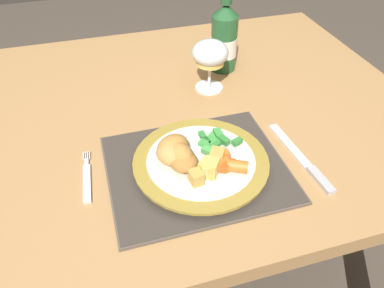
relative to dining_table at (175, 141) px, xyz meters
The scene contains 12 objects.
ground_plane 0.64m from the dining_table, ahead, with size 6.00×6.00×0.00m, color #4C4238.
dining_table is the anchor object (origin of this frame).
placemat 0.23m from the dining_table, 92.23° to the right, with size 0.34×0.28×0.01m.
dinner_plate 0.24m from the dining_table, 90.07° to the right, with size 0.26×0.26×0.02m.
breaded_croquettes 0.25m from the dining_table, 102.64° to the right, with size 0.09×0.11×0.05m.
green_beans_pile 0.23m from the dining_table, 77.83° to the right, with size 0.09×0.08×0.02m.
glazed_carrots 0.28m from the dining_table, 82.57° to the right, with size 0.09×0.07×0.02m.
fork 0.30m from the dining_table, 139.85° to the right, with size 0.02×0.14×0.01m.
table_knife 0.34m from the dining_table, 51.43° to the right, with size 0.03×0.21×0.01m.
wine_glass 0.23m from the dining_table, 29.48° to the left, with size 0.09×0.09×0.13m.
bottle 0.29m from the dining_table, 39.90° to the left, with size 0.07×0.07×0.23m.
roast_potatoes 0.28m from the dining_table, 89.00° to the right, with size 0.08×0.07×0.03m.
Camera 1 is at (-0.16, -0.70, 1.25)m, focal length 35.00 mm.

